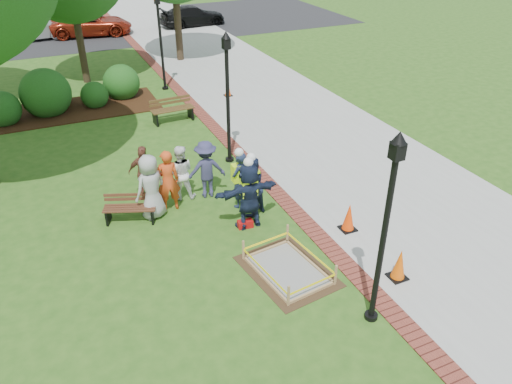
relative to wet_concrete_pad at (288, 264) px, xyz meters
name	(u,v)px	position (x,y,z in m)	size (l,w,h in m)	color
ground	(258,253)	(-0.35, 0.93, -0.23)	(100.00, 100.00, 0.00)	#285116
sidewalk	(266,98)	(4.65, 10.93, -0.22)	(6.00, 60.00, 0.02)	#9E9E99
brick_edging	(196,109)	(1.40, 10.93, -0.22)	(0.50, 60.00, 0.03)	maroon
mulch_bed	(72,110)	(-3.35, 12.93, -0.21)	(7.00, 3.00, 0.05)	#381E0F
parking_lot	(91,29)	(-0.35, 27.93, -0.23)	(36.00, 12.00, 0.01)	black
wet_concrete_pad	(288,264)	(0.00, 0.00, 0.00)	(1.98, 2.50, 0.55)	#47331E
bench_near	(131,214)	(-2.90, 3.66, 0.01)	(1.46, 0.93, 0.75)	brown
bench_far	(173,114)	(0.15, 10.04, 0.05)	(1.70, 0.66, 0.90)	brown
cone_front	(399,265)	(2.21, -1.27, 0.15)	(0.41, 0.41, 0.81)	black
cone_back	(349,218)	(2.25, 0.86, 0.16)	(0.41, 0.41, 0.81)	black
cone_far	(228,89)	(3.19, 11.85, 0.10)	(0.35, 0.35, 0.68)	black
toolbox	(245,224)	(-0.18, 2.11, -0.13)	(0.40, 0.22, 0.20)	#AC0D0F
lamp_near	(386,220)	(0.90, -2.07, 2.25)	(0.28, 0.28, 4.26)	black
lamp_mid	(228,90)	(0.90, 5.93, 2.25)	(0.28, 0.28, 4.26)	black
lamp_far	(160,34)	(0.90, 13.93, 2.25)	(0.28, 0.28, 4.26)	black
shrub_a	(6,124)	(-5.89, 12.51, -0.23)	(1.40, 1.40, 1.40)	#1D4814
shrub_b	(50,113)	(-4.23, 12.95, -0.23)	(2.00, 2.00, 2.00)	#1D4814
shrub_c	(96,106)	(-2.37, 12.99, -0.23)	(1.15, 1.15, 1.15)	#1D4814
shrub_d	(123,97)	(-1.09, 13.64, -0.23)	(1.58, 1.58, 1.58)	#1D4814
shrub_e	(63,104)	(-3.63, 13.86, -0.23)	(0.86, 0.86, 0.86)	#1D4814
casual_person_a	(151,187)	(-2.27, 3.65, 0.69)	(0.70, 0.58, 1.85)	#9F9F9F
casual_person_b	(168,181)	(-1.75, 3.83, 0.67)	(0.60, 0.40, 1.82)	#D64519
casual_person_c	(180,173)	(-1.26, 4.30, 0.59)	(0.60, 0.48, 1.65)	white
casual_person_d	(145,173)	(-2.19, 4.66, 0.60)	(0.64, 0.57, 1.67)	brown
casual_person_e	(206,169)	(-0.54, 4.09, 0.64)	(0.60, 0.42, 1.74)	#313054
hivis_worker_a	(249,193)	(-0.06, 2.15, 0.77)	(0.61, 0.39, 2.04)	#1A2544
hivis_worker_b	(240,178)	(0.12, 3.18, 0.67)	(0.63, 0.59, 1.81)	#17243C
hivis_worker_c	(251,185)	(0.24, 2.64, 0.70)	(0.64, 0.53, 1.88)	#151638
parked_car_b	(35,40)	(-3.97, 26.22, -0.23)	(4.50, 1.96, 1.47)	#A9A9AE
parked_car_c	(93,35)	(-0.52, 26.07, -0.23)	(4.64, 2.02, 1.51)	#9F2914
parked_car_d	(193,26)	(6.25, 26.09, -0.23)	(4.36, 1.90, 1.42)	black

